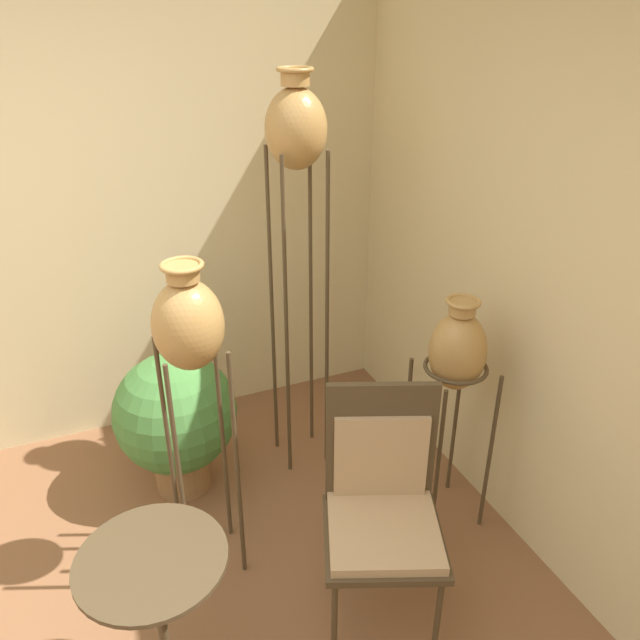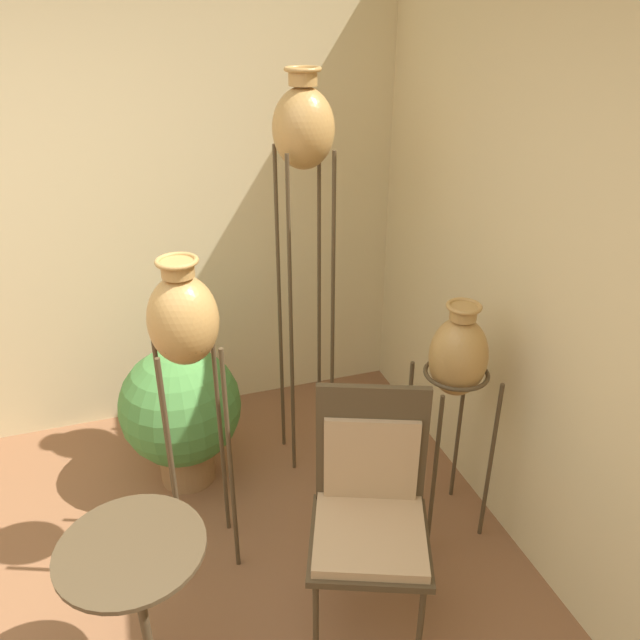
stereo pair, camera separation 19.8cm
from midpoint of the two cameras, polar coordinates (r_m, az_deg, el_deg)
The scene contains 6 objects.
vase_stand_tall at distance 2.98m, azimuth -4.17°, elevation 15.74°, with size 0.29×0.29×2.11m.
vase_stand_medium at distance 2.49m, azimuth -14.15°, elevation -1.09°, with size 0.28×0.28×1.51m.
vase_stand_short at distance 2.86m, azimuth 10.50°, elevation -3.20°, with size 0.31×0.31×1.22m.
chair at distance 2.58m, azimuth 3.44°, elevation -16.01°, with size 0.60×0.60×1.06m.
side_table at distance 2.42m, azimuth -17.09°, elevation -23.34°, with size 0.51×0.51×0.73m.
potted_plant at distance 3.37m, azimuth -14.71°, elevation -8.61°, with size 0.63×0.63×0.79m.
Camera 1 is at (0.33, -1.31, 2.35)m, focal length 35.00 mm.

